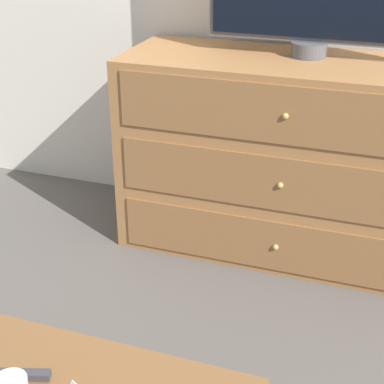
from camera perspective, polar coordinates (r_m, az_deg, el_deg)
ground_plane at (r=2.94m, az=11.49°, el=-2.34°), size 12.00×12.00×0.00m
dresser at (r=2.51m, az=9.73°, el=3.17°), size 1.42×0.54×0.83m
remote_control at (r=1.40m, az=-16.32°, el=-16.65°), size 0.13×0.06×0.02m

